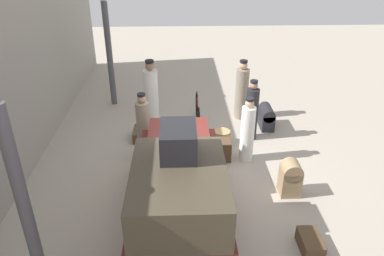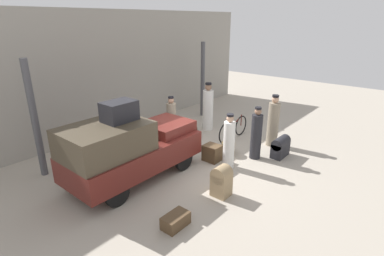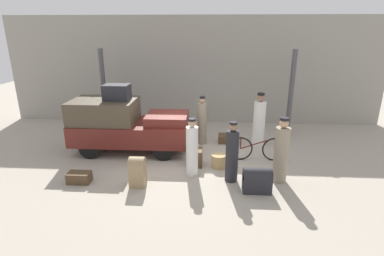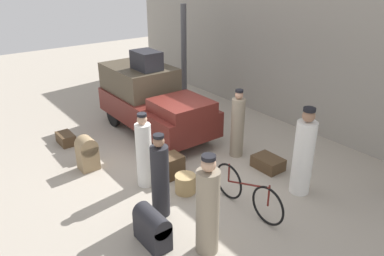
% 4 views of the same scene
% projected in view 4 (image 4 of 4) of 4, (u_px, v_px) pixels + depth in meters
% --- Properties ---
extents(ground_plane, '(30.00, 30.00, 0.00)m').
position_uv_depth(ground_plane, '(180.00, 163.00, 8.99)').
color(ground_plane, '#A89E8E').
extents(station_building_facade, '(16.00, 0.15, 4.50)m').
position_uv_depth(station_building_facade, '(299.00, 48.00, 10.33)').
color(station_building_facade, gray).
rests_on(station_building_facade, ground).
extents(canopy_pillar_left, '(0.19, 0.19, 3.25)m').
position_uv_depth(canopy_pillar_left, '(184.00, 55.00, 12.29)').
color(canopy_pillar_left, '#4C4C51').
rests_on(canopy_pillar_left, ground).
extents(truck, '(3.79, 1.65, 1.76)m').
position_uv_depth(truck, '(152.00, 100.00, 10.39)').
color(truck, black).
rests_on(truck, ground).
extents(bicycle, '(1.81, 0.04, 0.81)m').
position_uv_depth(bicycle, '(247.00, 192.00, 7.16)').
color(bicycle, black).
rests_on(bicycle, ground).
extents(wicker_basket, '(0.44, 0.44, 0.40)m').
position_uv_depth(wicker_basket, '(185.00, 184.00, 7.80)').
color(wicker_basket, tan).
rests_on(wicker_basket, ground).
extents(porter_standing_middle, '(0.34, 0.34, 1.67)m').
position_uv_depth(porter_standing_middle, '(160.00, 179.00, 6.89)').
color(porter_standing_middle, '#232328').
rests_on(porter_standing_middle, ground).
extents(porter_with_bicycle, '(0.34, 0.34, 1.66)m').
position_uv_depth(porter_with_bicycle, '(144.00, 153.00, 7.84)').
color(porter_with_bicycle, white).
rests_on(porter_with_bicycle, ground).
extents(porter_carrying_trunk, '(0.41, 0.41, 1.88)m').
position_uv_depth(porter_carrying_trunk, '(303.00, 155.00, 7.55)').
color(porter_carrying_trunk, white).
rests_on(porter_carrying_trunk, ground).
extents(conductor_in_dark_uniform, '(0.38, 0.38, 1.79)m').
position_uv_depth(conductor_in_dark_uniform, '(208.00, 209.00, 5.96)').
color(conductor_in_dark_uniform, gray).
rests_on(conductor_in_dark_uniform, ground).
extents(porter_lifting_near_truck, '(0.32, 0.32, 1.72)m').
position_uv_depth(porter_lifting_near_truck, '(237.00, 126.00, 9.06)').
color(porter_lifting_near_truck, gray).
rests_on(porter_lifting_near_truck, ground).
extents(trunk_wicker_pale, '(0.60, 0.36, 0.29)m').
position_uv_depth(trunk_wicker_pale, '(66.00, 139.00, 9.92)').
color(trunk_wicker_pale, '#4C3823').
rests_on(trunk_wicker_pale, ground).
extents(suitcase_small_leather, '(0.68, 0.50, 0.29)m').
position_uv_depth(suitcase_small_leather, '(268.00, 163.00, 8.72)').
color(suitcase_small_leather, '#4C3823').
rests_on(suitcase_small_leather, ground).
extents(trunk_umber_medium, '(0.71, 0.35, 0.66)m').
position_uv_depth(trunk_umber_medium, '(152.00, 227.00, 6.31)').
color(trunk_umber_medium, '#232328').
rests_on(trunk_umber_medium, ground).
extents(trunk_large_brown, '(0.44, 0.51, 0.51)m').
position_uv_depth(trunk_large_brown, '(171.00, 166.00, 8.36)').
color(trunk_large_brown, '#4C3823').
rests_on(trunk_large_brown, ground).
extents(suitcase_black_upright, '(0.40, 0.42, 0.80)m').
position_uv_depth(suitcase_black_upright, '(87.00, 153.00, 8.60)').
color(suitcase_black_upright, '#937A56').
rests_on(suitcase_black_upright, ground).
extents(trunk_on_truck_roof, '(0.81, 0.59, 0.50)m').
position_uv_depth(trunk_on_truck_roof, '(146.00, 60.00, 10.09)').
color(trunk_on_truck_roof, '#232328').
rests_on(trunk_on_truck_roof, truck).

